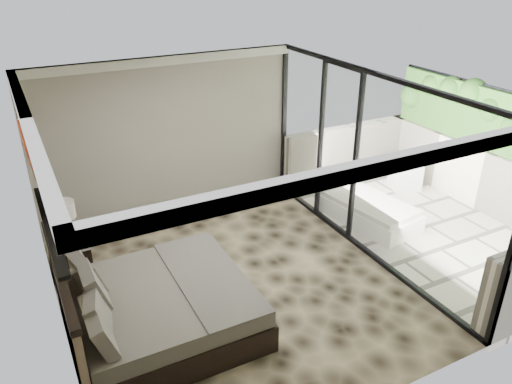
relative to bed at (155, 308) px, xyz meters
name	(u,v)px	position (x,y,z in m)	size (l,w,h in m)	color
floor	(232,286)	(1.22, 0.39, -0.36)	(5.00, 5.00, 0.00)	black
ceiling	(227,93)	(1.22, 0.39, 2.43)	(4.50, 5.00, 0.02)	silver
back_wall	(169,140)	(1.22, 2.88, 1.04)	(4.50, 0.02, 2.80)	gray
left_wall	(47,240)	(-1.02, 0.39, 1.04)	(0.02, 5.00, 2.80)	gray
glass_wall	(368,167)	(3.47, 0.39, 1.04)	(0.08, 5.00, 2.80)	white
terrace_slab	(428,229)	(4.97, 0.39, -0.42)	(3.00, 5.00, 0.12)	beige
parapet_far	(490,182)	(6.32, 0.39, 0.19)	(0.30, 5.00, 1.10)	beige
foliage_hedge	(503,123)	(6.32, 0.39, 1.29)	(0.36, 4.60, 1.10)	#3C6820
picture_ledge	(50,227)	(-0.96, 0.49, 1.14)	(0.12, 2.20, 0.05)	black
bed	(155,308)	(0.00, 0.00, 0.00)	(2.19, 2.12, 1.21)	black
nightstand	(70,255)	(-0.72, 1.82, -0.07)	(0.58, 0.58, 0.58)	black
table_lamp	(63,217)	(-0.72, 1.80, 0.57)	(0.35, 0.35, 0.64)	black
abstract_canvas	(34,166)	(-0.97, 1.22, 1.62)	(0.04, 0.90, 0.90)	#A8440E
framed_print	(43,185)	(-0.92, 0.94, 1.47)	(0.03, 0.50, 0.60)	black
ottoman	(405,175)	(5.67, 1.79, -0.09)	(0.53, 0.53, 0.53)	silver
lounger	(365,208)	(4.13, 1.11, -0.14)	(1.15, 1.90, 0.70)	white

